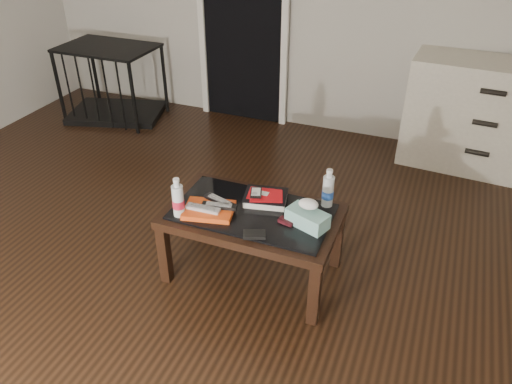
% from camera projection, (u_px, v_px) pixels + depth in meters
% --- Properties ---
extents(ground, '(5.00, 5.00, 0.00)m').
position_uv_depth(ground, '(150.00, 278.00, 3.08)').
color(ground, black).
rests_on(ground, ground).
extents(room_shell, '(5.00, 5.00, 5.00)m').
position_uv_depth(room_shell, '(108.00, 3.00, 2.21)').
color(room_shell, '#B7B3A9').
rests_on(room_shell, ground).
extents(doorway, '(0.90, 0.08, 2.07)m').
position_uv_depth(doorway, '(243.00, 13.00, 4.58)').
color(doorway, black).
rests_on(doorway, ground).
extents(coffee_table, '(1.00, 0.60, 0.46)m').
position_uv_depth(coffee_table, '(253.00, 220.00, 2.91)').
color(coffee_table, black).
rests_on(coffee_table, ground).
extents(dresser, '(1.23, 0.58, 0.90)m').
position_uv_depth(dresser, '(484.00, 117.00, 4.02)').
color(dresser, beige).
rests_on(dresser, ground).
extents(pet_crate, '(1.03, 0.83, 0.71)m').
position_uv_depth(pet_crate, '(114.00, 94.00, 5.03)').
color(pet_crate, black).
rests_on(pet_crate, ground).
extents(magazines, '(0.32, 0.27, 0.03)m').
position_uv_depth(magazines, '(209.00, 210.00, 2.86)').
color(magazines, '#EB4C16').
rests_on(magazines, coffee_table).
extents(remote_silver, '(0.20, 0.06, 0.02)m').
position_uv_depth(remote_silver, '(203.00, 208.00, 2.83)').
color(remote_silver, '#ACACB1').
rests_on(remote_silver, magazines).
extents(remote_black_front, '(0.21, 0.09, 0.02)m').
position_uv_depth(remote_black_front, '(219.00, 206.00, 2.85)').
color(remote_black_front, black).
rests_on(remote_black_front, magazines).
extents(remote_black_back, '(0.21, 0.11, 0.02)m').
position_uv_depth(remote_black_back, '(219.00, 200.00, 2.89)').
color(remote_black_back, black).
rests_on(remote_black_back, magazines).
extents(textbook, '(0.29, 0.25, 0.05)m').
position_uv_depth(textbook, '(266.00, 198.00, 2.95)').
color(textbook, black).
rests_on(textbook, coffee_table).
extents(dvd_mailers, '(0.21, 0.17, 0.01)m').
position_uv_depth(dvd_mailers, '(264.00, 194.00, 2.94)').
color(dvd_mailers, red).
rests_on(dvd_mailers, textbook).
extents(ipod, '(0.09, 0.12, 0.02)m').
position_uv_depth(ipod, '(256.00, 193.00, 2.93)').
color(ipod, black).
rests_on(ipod, dvd_mailers).
extents(flip_phone, '(0.10, 0.07, 0.02)m').
position_uv_depth(flip_phone, '(287.00, 221.00, 2.77)').
color(flip_phone, black).
rests_on(flip_phone, coffee_table).
extents(wallet, '(0.14, 0.11, 0.02)m').
position_uv_depth(wallet, '(254.00, 235.00, 2.67)').
color(wallet, black).
rests_on(wallet, coffee_table).
extents(water_bottle_left, '(0.07, 0.07, 0.24)m').
position_uv_depth(water_bottle_left, '(178.00, 197.00, 2.78)').
color(water_bottle_left, silver).
rests_on(water_bottle_left, coffee_table).
extents(water_bottle_right, '(0.08, 0.08, 0.24)m').
position_uv_depth(water_bottle_right, '(328.00, 188.00, 2.86)').
color(water_bottle_right, silver).
rests_on(water_bottle_right, coffee_table).
extents(tissue_box, '(0.26, 0.19, 0.09)m').
position_uv_depth(tissue_box, '(307.00, 218.00, 2.74)').
color(tissue_box, teal).
rests_on(tissue_box, coffee_table).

